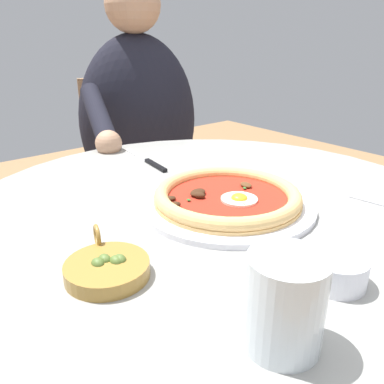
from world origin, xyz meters
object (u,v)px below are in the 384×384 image
object	(u,v)px
diner_person	(141,177)
olive_pan	(107,268)
dining_table	(212,276)
steak_knife	(150,162)
pizza_on_plate	(227,198)
cafe_chair_diner	(135,170)
water_glass	(284,308)
ramekin_capers	(336,269)

from	to	relation	value
diner_person	olive_pan	bearing A→B (deg)	-34.76
dining_table	diner_person	world-z (taller)	diner_person
steak_knife	diner_person	distance (m)	0.49
dining_table	steak_knife	bearing A→B (deg)	171.34
pizza_on_plate	cafe_chair_diner	distance (m)	0.91
water_glass	diner_person	size ratio (longest dim) A/B	0.08
water_glass	diner_person	bearing A→B (deg)	155.36
steak_knife	ramekin_capers	xyz separation A→B (m)	(0.55, -0.09, 0.02)
water_glass	olive_pan	distance (m)	0.23
pizza_on_plate	diner_person	xyz separation A→B (m)	(-0.69, 0.25, -0.21)
pizza_on_plate	ramekin_capers	size ratio (longest dim) A/B	4.12
dining_table	water_glass	size ratio (longest dim) A/B	9.31
ramekin_capers	cafe_chair_diner	size ratio (longest dim) A/B	0.09
dining_table	diner_person	size ratio (longest dim) A/B	0.78
pizza_on_plate	olive_pan	bearing A→B (deg)	-77.89
dining_table	olive_pan	world-z (taller)	olive_pan
ramekin_capers	pizza_on_plate	bearing A→B (deg)	166.86
dining_table	cafe_chair_diner	bearing A→B (deg)	158.61
ramekin_capers	cafe_chair_diner	xyz separation A→B (m)	(-1.08, 0.36, -0.24)
water_glass	ramekin_capers	size ratio (longest dim) A/B	1.32
dining_table	diner_person	distance (m)	0.72
pizza_on_plate	steak_knife	bearing A→B (deg)	173.68
dining_table	ramekin_capers	size ratio (longest dim) A/B	12.31
cafe_chair_diner	steak_knife	bearing A→B (deg)	-27.19
pizza_on_plate	ramekin_capers	bearing A→B (deg)	-13.14
steak_knife	water_glass	bearing A→B (deg)	-21.58
olive_pan	diner_person	xyz separation A→B (m)	(-0.75, 0.52, -0.21)
water_glass	pizza_on_plate	bearing A→B (deg)	144.99
water_glass	olive_pan	world-z (taller)	water_glass
pizza_on_plate	diner_person	distance (m)	0.77
water_glass	cafe_chair_diner	bearing A→B (deg)	155.66
dining_table	steak_knife	xyz separation A→B (m)	(-0.27, 0.04, 0.16)
steak_knife	ramekin_capers	distance (m)	0.56
cafe_chair_diner	ramekin_capers	bearing A→B (deg)	-18.65
dining_table	ramekin_capers	world-z (taller)	ramekin_capers
olive_pan	dining_table	bearing A→B (deg)	107.76
dining_table	pizza_on_plate	xyz separation A→B (m)	(0.03, 0.01, 0.17)
steak_knife	diner_person	xyz separation A→B (m)	(-0.40, 0.22, -0.20)
ramekin_capers	olive_pan	xyz separation A→B (m)	(-0.19, -0.21, -0.01)
water_glass	steak_knife	size ratio (longest dim) A/B	0.46
dining_table	cafe_chair_diner	xyz separation A→B (m)	(-0.80, 0.31, -0.06)
diner_person	cafe_chair_diner	xyz separation A→B (m)	(-0.13, 0.05, -0.02)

